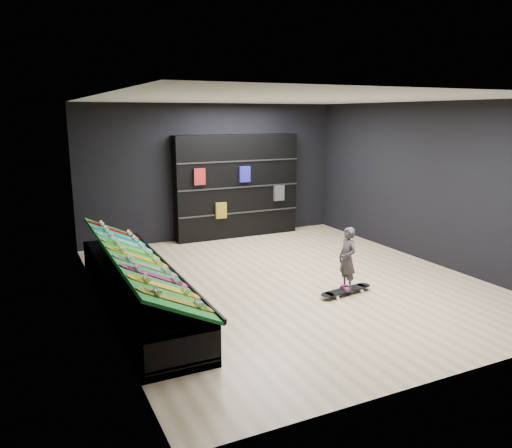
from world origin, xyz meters
name	(u,v)px	position (x,y,z in m)	size (l,w,h in m)	color
floor	(288,281)	(0.00, 0.00, 0.00)	(6.00, 7.00, 0.01)	tan
ceiling	(290,99)	(0.00, 0.00, 3.00)	(6.00, 7.00, 0.01)	white
wall_back	(213,172)	(0.00, 3.50, 1.50)	(6.00, 0.02, 3.00)	black
wall_front	(459,242)	(0.00, -3.50, 1.50)	(6.00, 0.02, 3.00)	black
wall_left	(98,208)	(-3.00, 0.00, 1.50)	(0.02, 7.00, 3.00)	black
wall_right	(428,183)	(3.00, 0.00, 1.50)	(0.02, 7.00, 3.00)	black
display_rack	(136,290)	(-2.55, 0.00, 0.25)	(0.90, 4.50, 0.50)	black
turf_ramp	(138,259)	(-2.50, 0.00, 0.71)	(1.00, 4.50, 0.04)	#0E5D1B
back_shelving	(237,186)	(0.51, 3.32, 1.16)	(2.91, 0.34, 2.33)	black
floor_skateboard	(346,292)	(0.51, -0.96, 0.05)	(0.98, 0.22, 0.09)	black
child	(347,271)	(0.51, -0.96, 0.39)	(0.23, 0.16, 0.60)	black
display_board_0	(177,300)	(-2.49, -1.90, 0.74)	(0.98, 0.22, 0.09)	yellow
display_board_1	(165,287)	(-2.49, -1.42, 0.74)	(0.98, 0.22, 0.09)	orange
display_board_2	(155,276)	(-2.49, -0.95, 0.74)	(0.98, 0.22, 0.09)	#E5198C
display_board_3	(146,266)	(-2.49, -0.48, 0.74)	(0.98, 0.22, 0.09)	black
display_board_4	(139,257)	(-2.49, 0.00, 0.74)	(0.98, 0.22, 0.09)	yellow
display_board_5	(132,249)	(-2.49, 0.48, 0.74)	(0.98, 0.22, 0.09)	green
display_board_6	(125,242)	(-2.49, 0.95, 0.74)	(0.98, 0.22, 0.09)	#0CB2E5
display_board_7	(120,236)	(-2.49, 1.42, 0.74)	(0.98, 0.22, 0.09)	blue
display_board_8	(115,230)	(-2.49, 1.90, 0.74)	(0.98, 0.22, 0.09)	red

